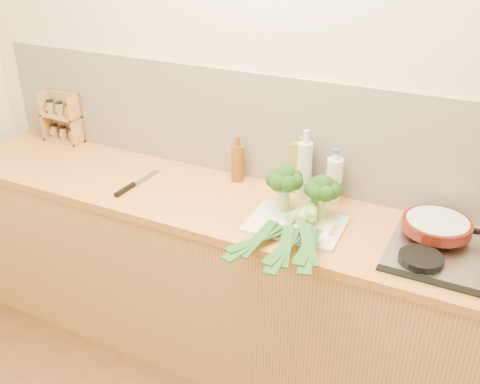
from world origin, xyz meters
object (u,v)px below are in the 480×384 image
object	(u,v)px
gas_hob	(466,256)
skillet	(438,225)
chopping_board	(296,224)
spice_rack	(63,120)
chefs_knife	(130,187)

from	to	relation	value
gas_hob	skillet	xyz separation A→B (m)	(-0.13, 0.11, 0.05)
chopping_board	spice_rack	size ratio (longest dim) A/B	1.38
skillet	spice_rack	size ratio (longest dim) A/B	1.38
chopping_board	chefs_knife	size ratio (longest dim) A/B	1.18
gas_hob	spice_rack	size ratio (longest dim) A/B	1.98
gas_hob	spice_rack	xyz separation A→B (m)	(-2.27, 0.25, 0.11)
gas_hob	skillet	world-z (taller)	skillet
chefs_knife	spice_rack	world-z (taller)	spice_rack
gas_hob	chopping_board	world-z (taller)	gas_hob
chopping_board	chefs_knife	world-z (taller)	chefs_knife
chefs_knife	spice_rack	distance (m)	0.82
gas_hob	spice_rack	bearing A→B (deg)	173.78
skillet	spice_rack	bearing A→B (deg)	167.32
chopping_board	spice_rack	bearing A→B (deg)	166.51
spice_rack	chefs_knife	bearing A→B (deg)	-24.92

